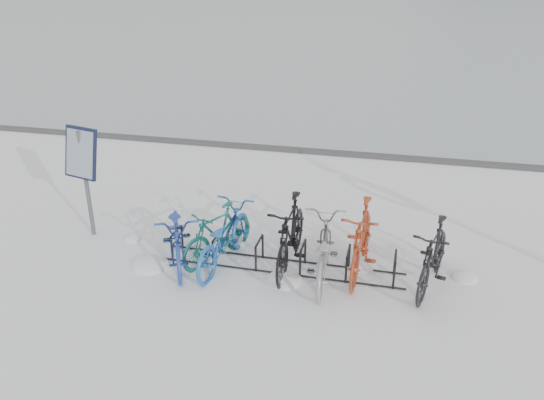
# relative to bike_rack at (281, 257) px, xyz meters

# --- Properties ---
(ground) EXTENTS (900.00, 900.00, 0.00)m
(ground) POSITION_rel_bike_rack_xyz_m (0.00, 0.00, -0.18)
(ground) COLOR white
(ground) RESTS_ON ground
(quay_edge) EXTENTS (400.00, 0.25, 0.10)m
(quay_edge) POSITION_rel_bike_rack_xyz_m (0.00, 5.90, -0.13)
(quay_edge) COLOR #3F3F42
(quay_edge) RESTS_ON ground
(bike_rack) EXTENTS (4.00, 0.48, 0.46)m
(bike_rack) POSITION_rel_bike_rack_xyz_m (0.00, 0.00, 0.00)
(bike_rack) COLOR black
(bike_rack) RESTS_ON ground
(info_board) EXTENTS (0.71, 0.41, 2.02)m
(info_board) POSITION_rel_bike_rack_xyz_m (-3.60, 0.32, 1.27)
(info_board) COLOR #595B5E
(info_board) RESTS_ON ground
(bike_0) EXTENTS (1.41, 2.02, 1.00)m
(bike_0) POSITION_rel_bike_rack_xyz_m (-1.69, -0.19, 0.32)
(bike_0) COLOR #223F9B
(bike_0) RESTS_ON ground
(bike_1) EXTENTS (1.10, 1.63, 0.96)m
(bike_1) POSITION_rel_bike_rack_xyz_m (-1.09, 0.06, 0.30)
(bike_1) COLOR #135A54
(bike_1) RESTS_ON ground
(bike_2) EXTENTS (0.89, 1.97, 1.00)m
(bike_2) POSITION_rel_bike_rack_xyz_m (-0.94, -0.07, 0.32)
(bike_2) COLOR #2463B5
(bike_2) RESTS_ON ground
(bike_3) EXTENTS (0.57, 1.98, 1.19)m
(bike_3) POSITION_rel_bike_rack_xyz_m (0.13, 0.12, 0.41)
(bike_3) COLOR black
(bike_3) RESTS_ON ground
(bike_4) EXTENTS (0.81, 1.93, 0.99)m
(bike_4) POSITION_rel_bike_rack_xyz_m (0.69, -0.12, 0.31)
(bike_4) COLOR gray
(bike_4) RESTS_ON ground
(bike_5) EXTENTS (0.68, 1.98, 1.17)m
(bike_5) POSITION_rel_bike_rack_xyz_m (1.26, 0.23, 0.40)
(bike_5) COLOR #9E371C
(bike_5) RESTS_ON ground
(bike_6) EXTENTS (0.95, 1.86, 1.07)m
(bike_6) POSITION_rel_bike_rack_xyz_m (2.34, 0.03, 0.36)
(bike_6) COLOR black
(bike_6) RESTS_ON ground
(snow_drifts) EXTENTS (6.09, 1.59, 0.22)m
(snow_drifts) POSITION_rel_bike_rack_xyz_m (-0.32, -0.07, -0.18)
(snow_drifts) COLOR white
(snow_drifts) RESTS_ON ground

